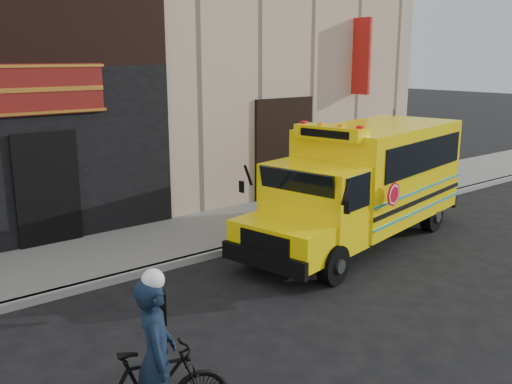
% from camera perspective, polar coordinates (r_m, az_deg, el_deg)
% --- Properties ---
extents(ground, '(120.00, 120.00, 0.00)m').
position_cam_1_polar(ground, '(11.28, 5.86, -9.35)').
color(ground, black).
rests_on(ground, ground).
extents(curb, '(40.00, 0.20, 0.15)m').
position_cam_1_polar(curb, '(13.10, -2.15, -5.65)').
color(curb, gray).
rests_on(curb, ground).
extents(sidewalk, '(40.00, 3.00, 0.15)m').
position_cam_1_polar(sidewalk, '(14.28, -5.75, -4.09)').
color(sidewalk, slate).
rests_on(sidewalk, ground).
extents(school_bus, '(7.18, 3.41, 2.92)m').
position_cam_1_polar(school_bus, '(13.79, 10.93, 1.27)').
color(school_bus, black).
rests_on(school_bus, ground).
extents(sign_pole, '(0.06, 0.26, 2.94)m').
position_cam_1_polar(sign_pole, '(16.48, 13.48, 3.53)').
color(sign_pole, '#3D453E').
rests_on(sign_pole, ground).
extents(cyclist, '(0.72, 0.83, 1.92)m').
position_cam_1_polar(cyclist, '(6.89, -9.91, -16.32)').
color(cyclist, black).
rests_on(cyclist, ground).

